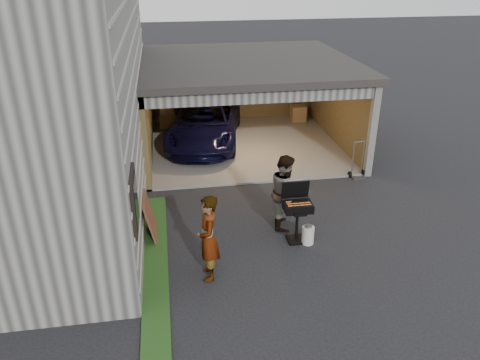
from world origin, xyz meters
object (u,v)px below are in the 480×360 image
object	(u,v)px
propane_tank	(308,235)
hand_truck	(357,170)
bbq_grill	(297,208)
plywood_panel	(150,217)
woman	(208,238)
minivan	(205,125)
man	(285,191)

from	to	relation	value
propane_tank	hand_truck	bearing A→B (deg)	52.11
bbq_grill	hand_truck	distance (m)	4.01
plywood_panel	hand_truck	world-z (taller)	hand_truck
woman	bbq_grill	world-z (taller)	woman
woman	plywood_panel	xyz separation A→B (m)	(-1.16, 1.70, -0.39)
minivan	man	size ratio (longest dim) A/B	2.69
minivan	hand_truck	distance (m)	5.37
minivan	propane_tank	size ratio (longest dim) A/B	11.59
bbq_grill	minivan	bearing A→B (deg)	102.89
man	plywood_panel	bearing A→B (deg)	101.00
propane_tank	woman	bearing A→B (deg)	-159.72
woman	minivan	bearing A→B (deg)	175.57
minivan	plywood_panel	size ratio (longest dim) A/B	4.67
bbq_grill	propane_tank	world-z (taller)	bbq_grill
hand_truck	man	bearing A→B (deg)	-149.61
bbq_grill	hand_truck	xyz separation A→B (m)	(2.66, 2.95, -0.61)
plywood_panel	woman	bearing A→B (deg)	-55.61
man	hand_truck	size ratio (longest dim) A/B	1.61
bbq_grill	plywood_panel	distance (m)	3.32
man	bbq_grill	xyz separation A→B (m)	(0.10, -0.69, -0.08)
man	plywood_panel	size ratio (longest dim) A/B	1.74
bbq_grill	propane_tank	bearing A→B (deg)	-37.86
minivan	propane_tank	distance (m)	6.78
woman	bbq_grill	xyz separation A→B (m)	(2.08, 1.03, -0.08)
minivan	woman	bearing A→B (deg)	-83.19
minivan	man	world-z (taller)	man
woman	plywood_panel	size ratio (longest dim) A/B	1.75
bbq_grill	man	bearing A→B (deg)	98.23
propane_tank	plywood_panel	world-z (taller)	plywood_panel
propane_tank	minivan	bearing A→B (deg)	104.43
woman	man	xyz separation A→B (m)	(1.98, 1.72, -0.01)
minivan	woman	world-z (taller)	woman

